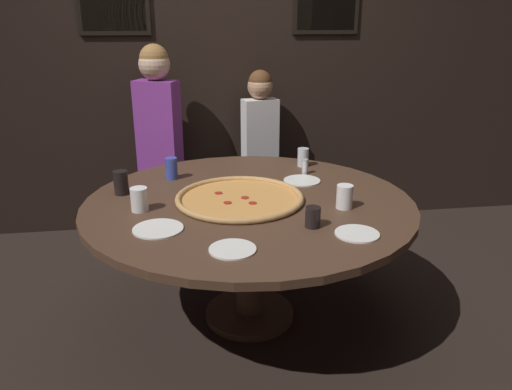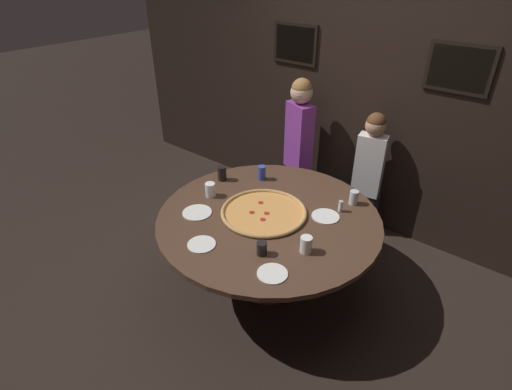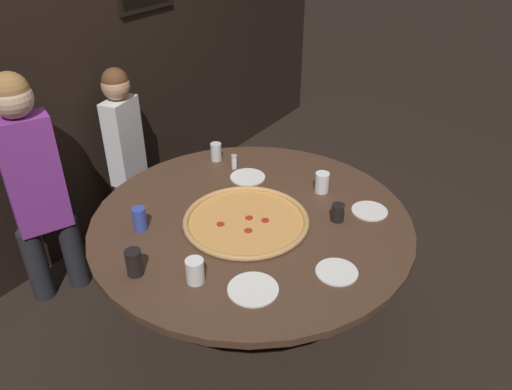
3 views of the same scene
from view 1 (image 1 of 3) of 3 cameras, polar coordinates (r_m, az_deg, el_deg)
The scene contains 17 objects.
ground_plane at distance 3.06m, azimuth -0.74°, elevation -13.64°, with size 24.00×24.00×0.00m, color black.
back_wall at distance 4.06m, azimuth -3.72°, elevation 14.38°, with size 6.40×0.08×2.60m.
dining_table at distance 2.77m, azimuth -0.79°, elevation -2.69°, with size 1.80×1.80×0.74m.
giant_pizza at distance 2.72m, azimuth -1.89°, elevation -0.32°, with size 0.70×0.70×0.03m.
drink_cup_near_right at distance 2.89m, azimuth -15.17°, elevation 1.38°, with size 0.08×0.08×0.14m, color black.
drink_cup_near_left at distance 3.10m, azimuth -9.63°, elevation 3.02°, with size 0.07×0.07×0.13m, color #384CB7.
drink_cup_front_edge at distance 2.63m, azimuth 10.09°, elevation -0.20°, with size 0.08×0.08×0.13m, color white.
drink_cup_by_shaker at distance 2.62m, azimuth -13.19°, elevation -0.49°, with size 0.09×0.09×0.12m, color white.
drink_cup_far_right at distance 2.38m, azimuth 6.51°, elevation -2.52°, with size 0.07×0.07×0.10m, color black.
drink_cup_centre_back at distance 3.34m, azimuth 5.40°, elevation 4.31°, with size 0.07×0.07×0.12m, color silver.
white_plate_far_back at distance 2.16m, azimuth -2.70°, elevation -6.21°, with size 0.21×0.21×0.01m, color white.
white_plate_near_front at distance 3.04m, azimuth 5.27°, elevation 1.65°, with size 0.22×0.22×0.01m, color white.
white_plate_left_side at distance 2.40m, azimuth -11.13°, elevation -3.81°, with size 0.24×0.24×0.01m, color white.
white_plate_right_side at distance 2.35m, azimuth 11.48°, elevation -4.35°, with size 0.21×0.21×0.01m, color white.
condiment_shaker at distance 3.17m, azimuth 5.61°, elevation 3.26°, with size 0.04×0.04×0.10m.
diner_side_left at distance 3.83m, azimuth -11.03°, elevation 6.85°, with size 0.40×0.28×1.50m.
diner_centre_back at distance 3.97m, azimuth 0.46°, elevation 6.01°, with size 0.34×0.20×1.30m.
Camera 1 is at (-0.33, -2.53, 1.69)m, focal length 35.00 mm.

